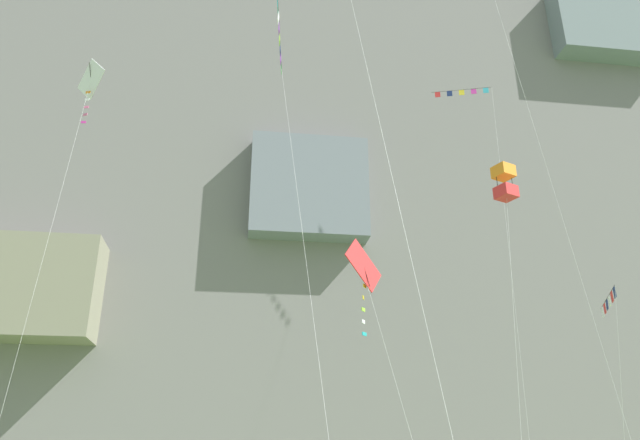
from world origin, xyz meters
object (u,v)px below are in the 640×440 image
kite_banner_high_left (468,115)px  kite_banner_upper_left (609,308)px  kite_banner_low_right (282,57)px  kite_box_far_left (505,183)px  kite_diamond_upper_mid (89,86)px  kite_diamond_low_left (364,270)px  kite_banner_low_center (488,20)px

kite_banner_high_left → kite_banner_upper_left: kite_banner_high_left is taller
kite_banner_low_right → kite_box_far_left: size_ratio=1.48×
kite_banner_low_right → kite_diamond_upper_mid: bearing=148.3°
kite_banner_upper_left → kite_box_far_left: size_ratio=0.72×
kite_box_far_left → kite_banner_low_right: bearing=172.6°
kite_banner_upper_left → kite_banner_low_right: kite_banner_low_right is taller
kite_diamond_low_left → kite_diamond_upper_mid: size_ratio=0.47×
kite_banner_low_center → kite_banner_low_right: kite_banner_low_center is taller
kite_banner_high_left → kite_banner_low_right: (-15.81, -14.13, -6.68)m
kite_diamond_low_left → kite_banner_high_left: bearing=51.4°
kite_banner_high_left → kite_box_far_left: 21.39m
kite_banner_low_center → kite_box_far_left: size_ratio=2.08×
kite_diamond_upper_mid → kite_banner_low_right: size_ratio=1.09×
kite_banner_low_center → kite_banner_low_right: size_ratio=1.41×
kite_banner_low_right → kite_box_far_left: 12.71m
kite_banner_upper_left → kite_diamond_low_left: bearing=-160.5°
kite_banner_high_left → kite_banner_low_right: bearing=-138.2°
kite_banner_high_left → kite_diamond_low_left: size_ratio=2.57×
kite_banner_high_left → kite_box_far_left: size_ratio=1.97×
kite_banner_upper_left → kite_box_far_left: 10.49m
kite_banner_upper_left → kite_diamond_upper_mid: 32.47m
kite_diamond_low_left → kite_banner_low_right: 12.10m
kite_banner_high_left → kite_banner_low_center: kite_banner_low_center is taller
kite_banner_high_left → kite_banner_upper_left: bearing=-76.2°
kite_diamond_low_left → kite_banner_upper_left: bearing=19.5°
kite_banner_high_left → kite_diamond_upper_mid: kite_banner_high_left is taller
kite_banner_upper_left → kite_box_far_left: bearing=-144.6°
kite_banner_upper_left → kite_box_far_left: (-7.78, -5.54, 4.33)m
kite_banner_upper_left → kite_banner_low_right: 21.93m
kite_diamond_low_left → kite_banner_upper_left: kite_diamond_low_left is taller
kite_banner_upper_left → kite_diamond_upper_mid: size_ratio=0.45×
kite_banner_high_left → kite_diamond_upper_mid: size_ratio=1.22×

